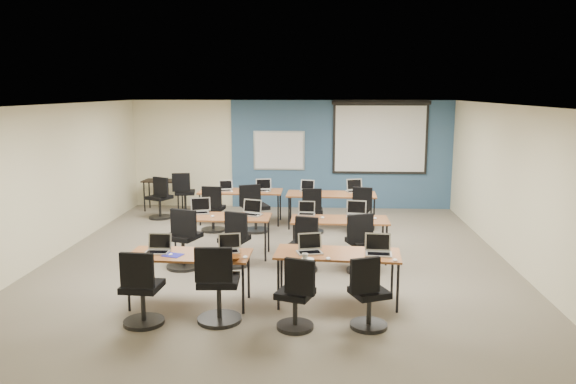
# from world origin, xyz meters

# --- Properties ---
(floor) EXTENTS (8.00, 9.00, 0.02)m
(floor) POSITION_xyz_m (0.00, 0.00, 0.00)
(floor) COLOR #6B6354
(floor) RESTS_ON ground
(ceiling) EXTENTS (8.00, 9.00, 0.02)m
(ceiling) POSITION_xyz_m (0.00, 0.00, 2.70)
(ceiling) COLOR white
(ceiling) RESTS_ON ground
(wall_back) EXTENTS (8.00, 0.04, 2.70)m
(wall_back) POSITION_xyz_m (0.00, 4.50, 1.35)
(wall_back) COLOR beige
(wall_back) RESTS_ON ground
(wall_front) EXTENTS (8.00, 0.04, 2.70)m
(wall_front) POSITION_xyz_m (0.00, -4.50, 1.35)
(wall_front) COLOR beige
(wall_front) RESTS_ON ground
(wall_left) EXTENTS (0.04, 9.00, 2.70)m
(wall_left) POSITION_xyz_m (-4.00, 0.00, 1.35)
(wall_left) COLOR beige
(wall_left) RESTS_ON ground
(wall_right) EXTENTS (0.04, 9.00, 2.70)m
(wall_right) POSITION_xyz_m (4.00, 0.00, 1.35)
(wall_right) COLOR beige
(wall_right) RESTS_ON ground
(blue_accent_panel) EXTENTS (5.50, 0.04, 2.70)m
(blue_accent_panel) POSITION_xyz_m (1.25, 4.47, 1.35)
(blue_accent_panel) COLOR #3D5977
(blue_accent_panel) RESTS_ON wall_back
(whiteboard) EXTENTS (1.28, 0.03, 0.98)m
(whiteboard) POSITION_xyz_m (-0.30, 4.43, 1.45)
(whiteboard) COLOR silver
(whiteboard) RESTS_ON wall_back
(projector_screen) EXTENTS (2.40, 0.10, 1.82)m
(projector_screen) POSITION_xyz_m (2.20, 4.41, 1.89)
(projector_screen) COLOR black
(projector_screen) RESTS_ON wall_back
(training_table_front_left) EXTENTS (1.67, 0.70, 0.73)m
(training_table_front_left) POSITION_xyz_m (-1.04, -2.20, 0.68)
(training_table_front_left) COLOR brown
(training_table_front_left) RESTS_ON floor
(training_table_front_right) EXTENTS (1.72, 0.72, 0.73)m
(training_table_front_right) POSITION_xyz_m (0.99, -2.03, 0.68)
(training_table_front_right) COLOR #905F35
(training_table_front_right) RESTS_ON floor
(training_table_mid_left) EXTENTS (1.70, 0.71, 0.73)m
(training_table_mid_left) POSITION_xyz_m (-0.99, 0.14, 0.68)
(training_table_mid_left) COLOR brown
(training_table_mid_left) RESTS_ON floor
(training_table_mid_right) EXTENTS (1.69, 0.71, 0.73)m
(training_table_mid_right) POSITION_xyz_m (1.08, 0.04, 0.68)
(training_table_mid_right) COLOR #A36537
(training_table_mid_right) RESTS_ON floor
(training_table_back_left) EXTENTS (1.84, 0.77, 0.73)m
(training_table_back_left) POSITION_xyz_m (-1.03, 2.71, 0.69)
(training_table_back_left) COLOR #A8762E
(training_table_back_left) RESTS_ON floor
(training_table_back_right) EXTENTS (1.92, 0.80, 0.73)m
(training_table_back_right) POSITION_xyz_m (0.98, 2.47, 0.69)
(training_table_back_right) COLOR #A8652F
(training_table_back_right) RESTS_ON floor
(laptop_0) EXTENTS (0.33, 0.28, 0.25)m
(laptop_0) POSITION_xyz_m (-1.49, -2.14, 0.79)
(laptop_0) COLOR #ADACB9
(laptop_0) RESTS_ON training_table_front_left
(mouse_0) EXTENTS (0.06, 0.09, 0.03)m
(mouse_0) POSITION_xyz_m (-1.28, -2.28, 0.74)
(mouse_0) COLOR white
(mouse_0) RESTS_ON training_table_front_left
(task_chair_0) EXTENTS (0.52, 0.52, 1.00)m
(task_chair_0) POSITION_xyz_m (-1.49, -2.94, 0.41)
(task_chair_0) COLOR black
(task_chair_0) RESTS_ON floor
(laptop_1) EXTENTS (0.31, 0.27, 0.24)m
(laptop_1) POSITION_xyz_m (-0.52, -2.06, 0.79)
(laptop_1) COLOR #A5A5B1
(laptop_1) RESTS_ON training_table_front_left
(mouse_1) EXTENTS (0.08, 0.11, 0.04)m
(mouse_1) POSITION_xyz_m (-0.25, -2.35, 0.74)
(mouse_1) COLOR white
(mouse_1) RESTS_ON training_table_front_left
(task_chair_1) EXTENTS (0.57, 0.57, 1.05)m
(task_chair_1) POSITION_xyz_m (-0.55, -2.80, 0.44)
(task_chair_1) COLOR black
(task_chair_1) RESTS_ON floor
(laptop_2) EXTENTS (0.33, 0.28, 0.25)m
(laptop_2) POSITION_xyz_m (0.60, -2.03, 0.79)
(laptop_2) COLOR silver
(laptop_2) RESTS_ON training_table_front_right
(mouse_2) EXTENTS (0.07, 0.11, 0.04)m
(mouse_2) POSITION_xyz_m (0.85, -2.35, 0.74)
(mouse_2) COLOR white
(mouse_2) RESTS_ON training_table_front_right
(task_chair_2) EXTENTS (0.49, 0.47, 0.95)m
(task_chair_2) POSITION_xyz_m (0.46, -2.96, 0.39)
(task_chair_2) COLOR black
(task_chair_2) RESTS_ON floor
(laptop_3) EXTENTS (0.35, 0.30, 0.27)m
(laptop_3) POSITION_xyz_m (1.54, -2.05, 0.80)
(laptop_3) COLOR silver
(laptop_3) RESTS_ON training_table_front_right
(mouse_3) EXTENTS (0.09, 0.11, 0.03)m
(mouse_3) POSITION_xyz_m (1.73, -2.37, 0.74)
(mouse_3) COLOR white
(mouse_3) RESTS_ON training_table_front_right
(task_chair_3) EXTENTS (0.50, 0.47, 0.96)m
(task_chair_3) POSITION_xyz_m (1.35, -2.88, 0.39)
(task_chair_3) COLOR black
(task_chair_3) RESTS_ON floor
(laptop_4) EXTENTS (0.36, 0.30, 0.27)m
(laptop_4) POSITION_xyz_m (-1.46, 0.38, 0.80)
(laptop_4) COLOR #A8A8B4
(laptop_4) RESTS_ON training_table_mid_left
(mouse_4) EXTENTS (0.08, 0.11, 0.03)m
(mouse_4) POSITION_xyz_m (-1.16, 0.08, 0.74)
(mouse_4) COLOR white
(mouse_4) RESTS_ON training_table_mid_left
(task_chair_4) EXTENTS (0.59, 0.57, 1.05)m
(task_chair_4) POSITION_xyz_m (-1.52, -0.64, 0.44)
(task_chair_4) COLOR black
(task_chair_4) RESTS_ON floor
(laptop_5) EXTENTS (0.35, 0.30, 0.27)m
(laptop_5) POSITION_xyz_m (-0.48, 0.28, 0.80)
(laptop_5) COLOR #B5B5C0
(laptop_5) RESTS_ON training_table_mid_left
(mouse_5) EXTENTS (0.08, 0.11, 0.03)m
(mouse_5) POSITION_xyz_m (-0.37, 0.13, 0.74)
(mouse_5) COLOR white
(mouse_5) RESTS_ON training_table_mid_left
(task_chair_5) EXTENTS (0.50, 0.49, 0.97)m
(task_chair_5) POSITION_xyz_m (-0.68, -0.48, 0.40)
(task_chair_5) COLOR black
(task_chair_5) RESTS_ON floor
(laptop_6) EXTENTS (0.30, 0.26, 0.23)m
(laptop_6) POSITION_xyz_m (0.50, 0.38, 0.79)
(laptop_6) COLOR #B1B1B1
(laptop_6) RESTS_ON training_table_mid_right
(mouse_6) EXTENTS (0.08, 0.11, 0.04)m
(mouse_6) POSITION_xyz_m (0.79, 0.07, 0.74)
(mouse_6) COLOR white
(mouse_6) RESTS_ON training_table_mid_right
(task_chair_6) EXTENTS (0.47, 0.46, 0.95)m
(task_chair_6) POSITION_xyz_m (0.49, -0.67, 0.39)
(task_chair_6) COLOR black
(task_chair_6) RESTS_ON floor
(laptop_7) EXTENTS (0.35, 0.30, 0.27)m
(laptop_7) POSITION_xyz_m (1.39, 0.29, 0.80)
(laptop_7) COLOR #A2A2AC
(laptop_7) RESTS_ON training_table_mid_right
(mouse_7) EXTENTS (0.07, 0.10, 0.03)m
(mouse_7) POSITION_xyz_m (1.70, 0.08, 0.74)
(mouse_7) COLOR white
(mouse_7) RESTS_ON training_table_mid_right
(task_chair_7) EXTENTS (0.56, 0.53, 1.01)m
(task_chair_7) POSITION_xyz_m (1.44, -0.69, 0.42)
(task_chair_7) COLOR black
(task_chair_7) RESTS_ON floor
(laptop_8) EXTENTS (0.30, 0.25, 0.23)m
(laptop_8) POSITION_xyz_m (-1.37, 2.69, 0.79)
(laptop_8) COLOR #ADACB8
(laptop_8) RESTS_ON training_table_back_left
(mouse_8) EXTENTS (0.08, 0.11, 0.03)m
(mouse_8) POSITION_xyz_m (-1.21, 2.54, 0.74)
(mouse_8) COLOR white
(mouse_8) RESTS_ON training_table_back_left
(task_chair_8) EXTENTS (0.51, 0.51, 0.99)m
(task_chair_8) POSITION_xyz_m (-1.51, 1.87, 0.41)
(task_chair_8) COLOR black
(task_chair_8) RESTS_ON floor
(laptop_9) EXTENTS (0.34, 0.29, 0.26)m
(laptop_9) POSITION_xyz_m (-0.53, 2.73, 0.79)
(laptop_9) COLOR #A9A9B4
(laptop_9) RESTS_ON training_table_back_left
(mouse_9) EXTENTS (0.07, 0.11, 0.04)m
(mouse_9) POSITION_xyz_m (-0.43, 2.57, 0.74)
(mouse_9) COLOR white
(mouse_9) RESTS_ON training_table_back_left
(task_chair_9) EXTENTS (0.60, 0.56, 1.03)m
(task_chair_9) POSITION_xyz_m (-0.63, 1.88, 0.43)
(task_chair_9) COLOR black
(task_chair_9) RESTS_ON floor
(laptop_10) EXTENTS (0.31, 0.26, 0.24)m
(laptop_10) POSITION_xyz_m (0.46, 2.77, 0.79)
(laptop_10) COLOR #AFAEBB
(laptop_10) RESTS_ON training_table_back_right
(mouse_10) EXTENTS (0.07, 0.10, 0.03)m
(mouse_10) POSITION_xyz_m (0.71, 2.58, 0.74)
(mouse_10) COLOR white
(mouse_10) RESTS_ON training_table_back_right
(task_chair_10) EXTENTS (0.49, 0.49, 0.97)m
(task_chair_10) POSITION_xyz_m (0.58, 1.84, 0.40)
(task_chair_10) COLOR black
(task_chair_10) RESTS_ON floor
(laptop_11) EXTENTS (0.36, 0.30, 0.27)m
(laptop_11) POSITION_xyz_m (1.50, 2.77, 0.80)
(laptop_11) COLOR #B8B8B8
(laptop_11) RESTS_ON training_table_back_right
(mouse_11) EXTENTS (0.09, 0.12, 0.04)m
(mouse_11) POSITION_xyz_m (1.70, 2.49, 0.74)
(mouse_11) COLOR white
(mouse_11) RESTS_ON training_table_back_right
(task_chair_11) EXTENTS (0.51, 0.50, 0.98)m
(task_chair_11) POSITION_xyz_m (1.57, 2.01, 0.40)
(task_chair_11) COLOR black
(task_chair_11) RESTS_ON floor
(blue_mousepad) EXTENTS (0.30, 0.27, 0.01)m
(blue_mousepad) POSITION_xyz_m (-1.25, -2.29, 0.73)
(blue_mousepad) COLOR #201E98
(blue_mousepad) RESTS_ON training_table_front_left
(snack_bowl) EXTENTS (0.23, 0.23, 0.05)m
(snack_bowl) POSITION_xyz_m (-0.40, -2.45, 0.76)
(snack_bowl) COLOR brown
(snack_bowl) RESTS_ON training_table_front_left
(snack_plate) EXTENTS (0.21, 0.21, 0.01)m
(snack_plate) POSITION_xyz_m (0.58, -2.38, 0.74)
(snack_plate) COLOR white
(snack_plate) RESTS_ON training_table_front_right
(coffee_cup) EXTENTS (0.10, 0.10, 0.07)m
(coffee_cup) POSITION_xyz_m (0.55, -2.41, 0.78)
(coffee_cup) COLOR silver
(coffee_cup) RESTS_ON snack_plate
(utility_table) EXTENTS (0.96, 0.53, 0.75)m
(utility_table) POSITION_xyz_m (-3.15, 3.96, 0.66)
(utility_table) COLOR black
(utility_table) RESTS_ON floor
(spare_chair_a) EXTENTS (0.52, 0.52, 1.00)m
(spare_chair_a) POSITION_xyz_m (-2.54, 3.62, 0.41)
(spare_chair_a) COLOR black
(spare_chair_a) RESTS_ON floor
(spare_chair_b) EXTENTS (0.56, 0.52, 1.00)m
(spare_chair_b) POSITION_xyz_m (-2.95, 2.98, 0.41)
(spare_chair_b) COLOR black
(spare_chair_b) RESTS_ON floor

